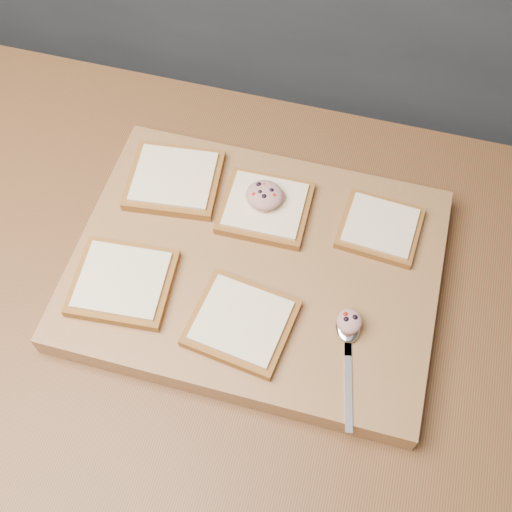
{
  "coord_description": "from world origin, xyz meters",
  "views": [
    {
      "loc": [
        0.2,
        -0.36,
        1.7
      ],
      "look_at": [
        0.08,
        0.06,
        0.95
      ],
      "focal_mm": 45.0,
      "sensor_mm": 36.0,
      "label": 1
    }
  ],
  "objects": [
    {
      "name": "ground",
      "position": [
        0.0,
        0.0,
        0.0
      ],
      "size": [
        4.0,
        4.0,
        0.0
      ],
      "primitive_type": "plane",
      "color": "#515459",
      "rests_on": "ground"
    },
    {
      "name": "cutting_board",
      "position": [
        0.08,
        0.06,
        0.92
      ],
      "size": [
        0.5,
        0.38,
        0.04
      ],
      "primitive_type": "cube",
      "color": "#A77147",
      "rests_on": "island_counter"
    },
    {
      "name": "tuna_salad_dollop",
      "position": [
        0.07,
        0.15,
        0.97
      ],
      "size": [
        0.05,
        0.05,
        0.02
      ],
      "color": "tan",
      "rests_on": "bread_far_center"
    },
    {
      "name": "bread_far_center",
      "position": [
        0.07,
        0.15,
        0.95
      ],
      "size": [
        0.13,
        0.12,
        0.02
      ],
      "color": "#9D6728",
      "rests_on": "cutting_board"
    },
    {
      "name": "spoon",
      "position": [
        0.22,
        -0.01,
        0.94
      ],
      "size": [
        0.05,
        0.16,
        0.01
      ],
      "color": "silver",
      "rests_on": "cutting_board"
    },
    {
      "name": "bread_near_left",
      "position": [
        -0.08,
        -0.02,
        0.95
      ],
      "size": [
        0.14,
        0.13,
        0.02
      ],
      "color": "#9D6728",
      "rests_on": "cutting_board"
    },
    {
      "name": "bread_far_right",
      "position": [
        0.24,
        0.16,
        0.95
      ],
      "size": [
        0.12,
        0.11,
        0.02
      ],
      "color": "#9D6728",
      "rests_on": "cutting_board"
    },
    {
      "name": "bread_near_center",
      "position": [
        0.09,
        -0.03,
        0.95
      ],
      "size": [
        0.14,
        0.13,
        0.02
      ],
      "color": "#9D6728",
      "rests_on": "cutting_board"
    },
    {
      "name": "spoon_salad",
      "position": [
        0.22,
        -0.0,
        0.96
      ],
      "size": [
        0.03,
        0.04,
        0.02
      ],
      "color": "tan",
      "rests_on": "spoon"
    },
    {
      "name": "bread_far_left",
      "position": [
        -0.07,
        0.16,
        0.95
      ],
      "size": [
        0.14,
        0.13,
        0.02
      ],
      "color": "#9D6728",
      "rests_on": "cutting_board"
    },
    {
      "name": "island_counter",
      "position": [
        0.0,
        0.0,
        0.45
      ],
      "size": [
        2.0,
        0.8,
        0.9
      ],
      "color": "slate",
      "rests_on": "ground"
    }
  ]
}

